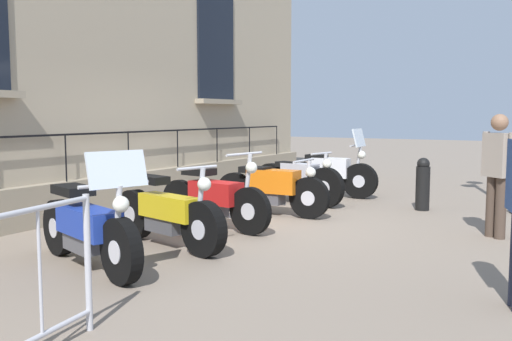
{
  "coord_description": "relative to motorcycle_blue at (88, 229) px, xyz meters",
  "views": [
    {
      "loc": [
        4.3,
        -7.25,
        1.64
      ],
      "look_at": [
        0.09,
        0.0,
        0.8
      ],
      "focal_mm": 39.3,
      "sensor_mm": 36.0,
      "label": 1
    }
  ],
  "objects": [
    {
      "name": "motorcycle_yellow",
      "position": [
        0.11,
        1.19,
        -0.03
      ],
      "size": [
        2.02,
        0.76,
        1.05
      ],
      "color": "black",
      "rests_on": "ground_plane"
    },
    {
      "name": "motorcycle_red",
      "position": [
        -0.02,
        2.4,
        0.0
      ],
      "size": [
        2.02,
        0.75,
        1.12
      ],
      "color": "black",
      "rests_on": "ground_plane"
    },
    {
      "name": "motorcycle_white",
      "position": [
        0.16,
        6.23,
        0.02
      ],
      "size": [
        2.03,
        0.61,
        1.37
      ],
      "color": "black",
      "rests_on": "ground_plane"
    },
    {
      "name": "motorcycle_silver",
      "position": [
        0.04,
        5.04,
        -0.0
      ],
      "size": [
        1.96,
        0.68,
        0.97
      ],
      "color": "black",
      "rests_on": "ground_plane"
    },
    {
      "name": "building_facade",
      "position": [
        -2.69,
        3.09,
        2.74
      ],
      "size": [
        0.82,
        13.0,
        6.54
      ],
      "color": "tan",
      "rests_on": "ground_plane"
    },
    {
      "name": "motorcycle_orange",
      "position": [
        0.16,
        3.79,
        0.01
      ],
      "size": [
        2.04,
        0.74,
        0.94
      ],
      "color": "black",
      "rests_on": "ground_plane"
    },
    {
      "name": "ground_plane",
      "position": [
        0.19,
        3.09,
        -0.43
      ],
      "size": [
        60.0,
        60.0,
        0.0
      ],
      "primitive_type": "plane",
      "color": "gray"
    },
    {
      "name": "pedestrian_standing",
      "position": [
        3.56,
        3.81,
        0.5
      ],
      "size": [
        0.44,
        0.39,
        1.65
      ],
      "color": "#47382D",
      "rests_on": "ground_plane"
    },
    {
      "name": "bollard",
      "position": [
        2.18,
        5.5,
        0.02
      ],
      "size": [
        0.24,
        0.24,
        0.91
      ],
      "color": "black",
      "rests_on": "ground_plane"
    },
    {
      "name": "motorcycle_blue",
      "position": [
        0.0,
        0.0,
        0.0
      ],
      "size": [
        2.11,
        0.99,
        1.3
      ],
      "color": "black",
      "rests_on": "ground_plane"
    }
  ]
}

